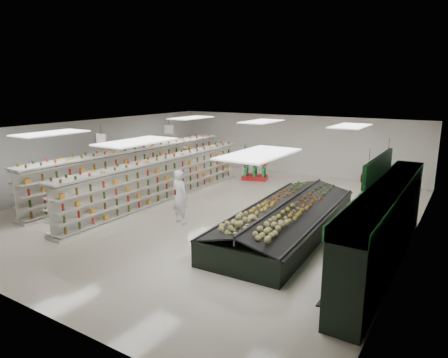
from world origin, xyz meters
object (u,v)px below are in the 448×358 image
Objects in this scene: produce_island at (286,218)px; shopper_main at (180,197)px; shopper_background at (186,163)px; gondola_left at (137,171)px; gondola_center at (162,182)px; soda_endcap at (255,164)px.

shopper_main is (-3.56, -1.08, 0.47)m from produce_island.
gondola_left is at bearing -161.16° from shopper_background.
gondola_center is at bearing -28.02° from shopper_main.
gondola_left is at bearing -19.98° from shopper_main.
shopper_main is at bearing -82.79° from soda_endcap.
shopper_main is at bearing -27.68° from gondola_left.
produce_island is at bearing -153.81° from shopper_main.
gondola_left is 6.93× the size of soda_endcap.
produce_island is (8.07, -1.44, -0.41)m from gondola_left.
produce_island is at bearing -8.58° from gondola_left.
shopper_background is at bearing -144.86° from soda_endcap.
gondola_center is at bearing -104.11° from soda_endcap.
gondola_left reaches higher than gondola_center.
produce_island is at bearing -6.92° from gondola_center.
gondola_center is 6.39× the size of soda_endcap.
soda_endcap is 3.54m from shopper_background.
gondola_center reaches higher than soda_endcap.
shopper_background is (-2.89, -2.04, 0.07)m from soda_endcap.
shopper_main is at bearing -37.37° from gondola_center.
gondola_center is 6.04× the size of shopper_background.
gondola_left reaches higher than soda_endcap.
gondola_center is 5.96m from produce_island.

